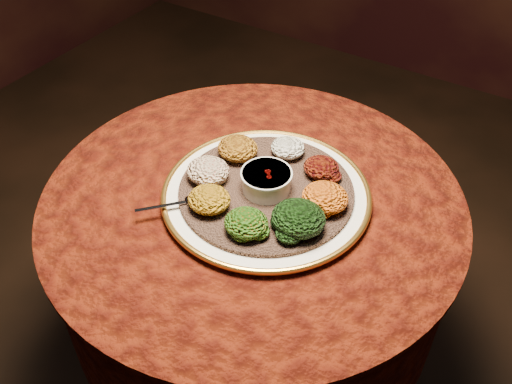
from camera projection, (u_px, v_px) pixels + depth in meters
The scene contains 13 objects.
table at pixel (253, 249), 1.41m from camera, with size 0.96×0.96×0.73m.
platter at pixel (266, 194), 1.27m from camera, with size 0.50×0.50×0.02m.
injera at pixel (266, 191), 1.27m from camera, with size 0.39×0.39×0.01m, color brown.
stew_bowl at pixel (266, 180), 1.24m from camera, with size 0.11×0.11×0.05m.
spoon at pixel (188, 201), 1.23m from camera, with size 0.11×0.11×0.01m.
portion_ayib at pixel (288, 148), 1.34m from camera, with size 0.08×0.08×0.04m, color white.
portion_kitfo at pixel (321, 168), 1.29m from camera, with size 0.08×0.08×0.04m, color black.
portion_tikil at pixel (325, 197), 1.21m from camera, with size 0.10×0.10×0.05m, color #BB710F.
portion_gomen at pixel (298, 218), 1.16m from camera, with size 0.11×0.11×0.05m, color black.
portion_mixveg at pixel (246, 223), 1.15m from camera, with size 0.09×0.09×0.04m, color #9A3709.
portion_kik at pixel (209, 199), 1.21m from camera, with size 0.09×0.09×0.04m, color #A96C0E.
portion_timatim at pixel (208, 171), 1.27m from camera, with size 0.10×0.09×0.05m, color #8D0809.
portion_shiro at pixel (238, 148), 1.34m from camera, with size 0.10×0.09×0.05m, color #9E6313.
Camera 1 is at (0.51, -0.80, 1.60)m, focal length 40.00 mm.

